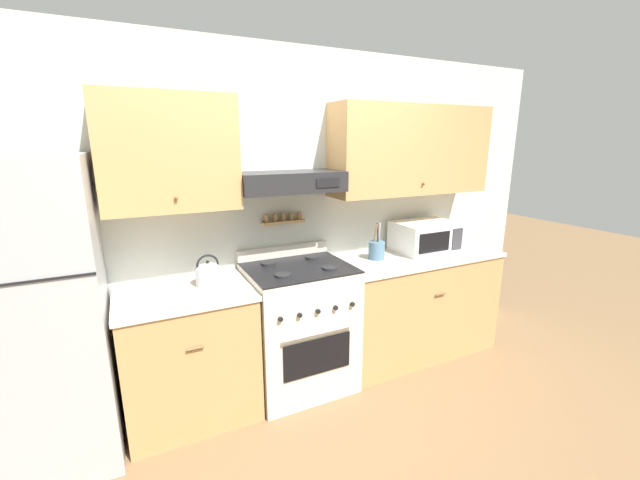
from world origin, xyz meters
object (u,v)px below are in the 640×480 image
refrigerator (30,320)px  tea_kettle (209,273)px  stove_range (299,326)px  microwave (425,237)px  utensil_crock (377,250)px

refrigerator → tea_kettle: size_ratio=8.19×
stove_range → refrigerator: 1.68m
refrigerator → microwave: (2.88, 0.11, 0.14)m
stove_range → refrigerator: (-1.63, -0.03, 0.41)m
tea_kettle → microwave: size_ratio=0.41×
stove_range → tea_kettle: bearing=174.3°
stove_range → microwave: (1.25, 0.08, 0.55)m
stove_range → utensil_crock: (0.73, 0.06, 0.50)m
tea_kettle → microwave: bearing=0.5°
stove_range → utensil_crock: bearing=4.9°
stove_range → microwave: 1.37m
tea_kettle → utensil_crock: 1.36m
microwave → utensil_crock: 0.53m
refrigerator → utensil_crock: bearing=2.2°
microwave → utensil_crock: utensil_crock is taller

